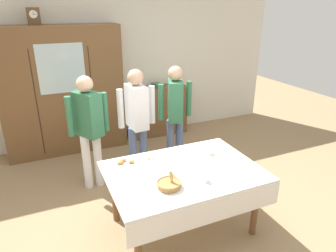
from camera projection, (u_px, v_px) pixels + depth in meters
The scene contains 18 objects.
ground_plane at pixel (175, 216), 3.59m from camera, with size 12.00×12.00×0.00m, color #997A56.
back_wall at pixel (112, 65), 5.34m from camera, with size 6.40×0.10×2.70m, color silver.
dining_table at pixel (185, 180), 3.15m from camera, with size 1.58×1.11×0.72m.
wall_cabinet at pixel (63, 92), 4.87m from camera, with size 1.89×0.46×2.06m.
mantel_clock at pixel (34, 16), 4.34m from camera, with size 0.18×0.11×0.24m.
bookshelf_low at pixel (157, 111), 5.74m from camera, with size 1.10×0.35×0.93m.
book_stack at pixel (157, 85), 5.56m from camera, with size 0.18×0.23×0.07m.
tea_cup_far_right at pixel (148, 157), 3.37m from camera, with size 0.13×0.13×0.06m.
tea_cup_front_edge at pixel (169, 172), 3.05m from camera, with size 0.13×0.13×0.06m.
tea_cup_near_right at pixel (205, 179), 2.93m from camera, with size 0.13×0.13×0.06m.
tea_cup_mid_right at pixel (209, 152), 3.47m from camera, with size 0.13×0.13×0.06m.
bread_basket at pixel (169, 184), 2.84m from camera, with size 0.24×0.24×0.16m.
pastry_plate at pixel (126, 163), 3.26m from camera, with size 0.28×0.28×0.05m.
spoon_back_edge at pixel (165, 159), 3.38m from camera, with size 0.12×0.02×0.01m.
spoon_near_right at pixel (226, 180), 2.96m from camera, with size 0.12×0.02×0.01m.
person_near_right_end at pixel (137, 115), 4.06m from camera, with size 0.52×0.38×1.57m.
person_behind_table_left at pixel (175, 108), 4.37m from camera, with size 0.52×0.41×1.55m.
person_beside_shelf at pixel (89, 123), 3.85m from camera, with size 0.52×0.41×1.54m.
Camera 1 is at (-1.26, -2.66, 2.32)m, focal length 32.31 mm.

